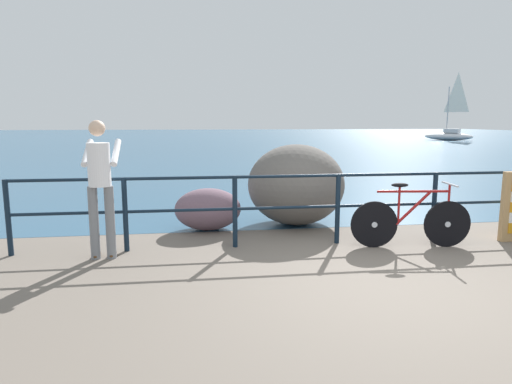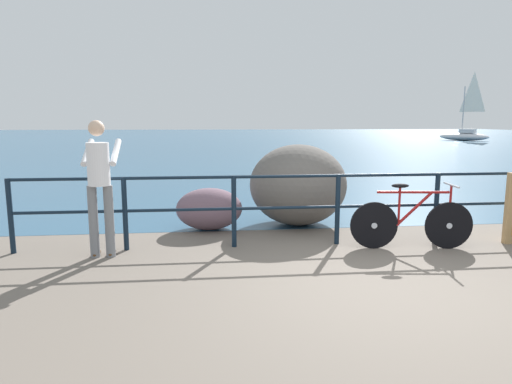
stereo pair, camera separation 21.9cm
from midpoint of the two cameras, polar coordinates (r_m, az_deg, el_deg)
The scene contains 8 objects.
ground_plane at distance 24.53m, azimuth -1.52°, elevation 4.77°, with size 120.00×120.00×0.10m, color #6B6056.
sea_surface at distance 52.15m, azimuth -3.98°, elevation 7.06°, with size 120.00×90.00×0.01m, color #2D5675.
promenade_railing at distance 6.54m, azimuth 11.34°, elevation -1.05°, with size 9.05×0.07×1.02m.
bicycle at distance 6.63m, azimuth 20.16°, elevation -3.53°, with size 1.69×0.48×0.92m.
person_at_railing at distance 6.06m, azimuth -18.35°, elevation 1.22°, with size 0.45×0.64×1.78m.
breakwater_boulder_main at distance 7.68m, azimuth 6.19°, elevation 0.91°, with size 1.65×1.63×1.38m.
breakwater_boulder_left at distance 7.37m, azimuth -5.14°, elevation -2.16°, with size 1.08×0.80×0.69m.
sailboat at distance 45.58m, azimuth 25.21°, elevation 6.84°, with size 3.82×4.21×6.16m.
Camera 2 is at (-1.84, -4.40, 1.77)m, focal length 31.36 mm.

